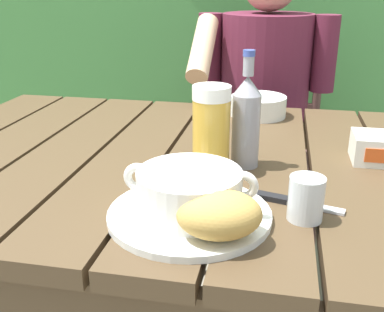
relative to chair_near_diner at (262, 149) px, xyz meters
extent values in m
cube|color=#4A3723|center=(-0.58, -0.89, 0.28)|extent=(0.15, 0.91, 0.04)
cube|color=#4A3723|center=(-0.42, -0.89, 0.28)|extent=(0.15, 0.91, 0.04)
cube|color=#4A3723|center=(-0.26, -0.89, 0.28)|extent=(0.15, 0.91, 0.04)
cube|color=#4A3723|center=(-0.10, -0.89, 0.28)|extent=(0.15, 0.91, 0.04)
cube|color=#4A3723|center=(0.05, -0.89, 0.28)|extent=(0.15, 0.91, 0.04)
cube|color=#4A3723|center=(0.21, -0.89, 0.28)|extent=(0.15, 0.91, 0.04)
cube|color=#4A3723|center=(-0.10, -1.32, 0.22)|extent=(1.36, 0.03, 0.08)
cube|color=#4A3723|center=(-0.10, -0.47, 0.22)|extent=(1.36, 0.03, 0.08)
cube|color=#4A3723|center=(-0.77, -0.48, -0.10)|extent=(0.06, 0.06, 0.73)
cube|color=#438340|center=(-0.10, 0.58, 0.39)|extent=(3.49, 0.60, 1.72)
cylinder|color=#4C3823|center=(-0.78, 0.73, 0.05)|extent=(0.10, 0.10, 1.04)
cylinder|color=#4C3823|center=(0.38, 0.73, 0.55)|extent=(0.10, 0.10, 2.03)
cylinder|color=#4C3823|center=(-0.30, 0.73, 0.08)|extent=(0.10, 0.10, 1.09)
cylinder|color=#4F332F|center=(0.21, -0.26, -0.25)|extent=(0.04, 0.04, 0.44)
cylinder|color=#4F332F|center=(-0.21, -0.26, -0.25)|extent=(0.04, 0.04, 0.44)
cylinder|color=#4F332F|center=(0.21, 0.14, -0.25)|extent=(0.04, 0.04, 0.44)
cylinder|color=#4F332F|center=(-0.21, 0.14, -0.25)|extent=(0.04, 0.04, 0.44)
cube|color=#4F332F|center=(0.00, -0.06, -0.02)|extent=(0.46, 0.43, 0.02)
cylinder|color=#4F332F|center=(0.21, 0.14, 0.23)|extent=(0.04, 0.04, 0.52)
cylinder|color=#4F332F|center=(-0.21, 0.14, 0.23)|extent=(0.04, 0.04, 0.52)
cube|color=#4F332F|center=(0.00, 0.14, 0.15)|extent=(0.42, 0.02, 0.04)
cube|color=#4F332F|center=(0.00, 0.14, 0.28)|extent=(0.42, 0.02, 0.04)
cube|color=#4F332F|center=(0.00, 0.14, 0.41)|extent=(0.42, 0.02, 0.04)
cylinder|color=#5C1F33|center=(0.08, -0.36, -0.25)|extent=(0.11, 0.11, 0.45)
cylinder|color=#5C1F33|center=(0.09, -0.26, 0.04)|extent=(0.13, 0.40, 0.13)
cylinder|color=#5C1F33|center=(-0.08, -0.36, -0.25)|extent=(0.11, 0.11, 0.45)
cylinder|color=#5C1F33|center=(-0.08, -0.26, 0.04)|extent=(0.13, 0.40, 0.13)
cylinder|color=#5C1F33|center=(0.00, -0.16, 0.30)|extent=(0.32, 0.32, 0.52)
cylinder|color=#5C1F33|center=(0.20, -0.18, 0.43)|extent=(0.08, 0.08, 0.26)
cylinder|color=#5C1F33|center=(-0.20, -0.18, 0.43)|extent=(0.08, 0.08, 0.26)
cylinder|color=tan|center=(-0.20, -0.34, 0.46)|extent=(0.07, 0.25, 0.21)
cylinder|color=white|center=(-0.07, -1.18, 0.31)|extent=(0.27, 0.27, 0.01)
cylinder|color=white|center=(-0.07, -1.18, 0.35)|extent=(0.17, 0.17, 0.07)
cylinder|color=#B74F22|center=(-0.07, -1.18, 0.36)|extent=(0.15, 0.15, 0.01)
torus|color=white|center=(-0.16, -1.18, 0.37)|extent=(0.05, 0.01, 0.05)
torus|color=white|center=(0.01, -1.18, 0.37)|extent=(0.05, 0.01, 0.05)
ellipsoid|color=tan|center=(-0.02, -1.25, 0.35)|extent=(0.14, 0.12, 0.07)
cylinder|color=gold|center=(-0.07, -0.98, 0.38)|extent=(0.07, 0.07, 0.15)
cylinder|color=white|center=(-0.07, -0.98, 0.46)|extent=(0.08, 0.08, 0.03)
cylinder|color=gray|center=(-0.01, -0.93, 0.38)|extent=(0.06, 0.06, 0.15)
cone|color=gray|center=(-0.01, -0.93, 0.47)|extent=(0.06, 0.06, 0.04)
cylinder|color=gray|center=(-0.01, -0.93, 0.51)|extent=(0.02, 0.02, 0.04)
cylinder|color=#3C4E9E|center=(-0.01, -0.93, 0.54)|extent=(0.02, 0.02, 0.01)
cylinder|color=silver|center=(0.11, -1.14, 0.34)|extent=(0.06, 0.06, 0.07)
cube|color=white|center=(0.28, -0.85, 0.33)|extent=(0.13, 0.10, 0.06)
cube|color=silver|center=(0.12, -1.10, 0.30)|extent=(0.13, 0.05, 0.00)
cube|color=black|center=(0.05, -1.08, 0.31)|extent=(0.07, 0.04, 0.01)
cylinder|color=white|center=(0.00, -0.55, 0.33)|extent=(0.16, 0.16, 0.06)
camera|label=1|loc=(0.06, -1.83, 0.67)|focal=42.89mm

